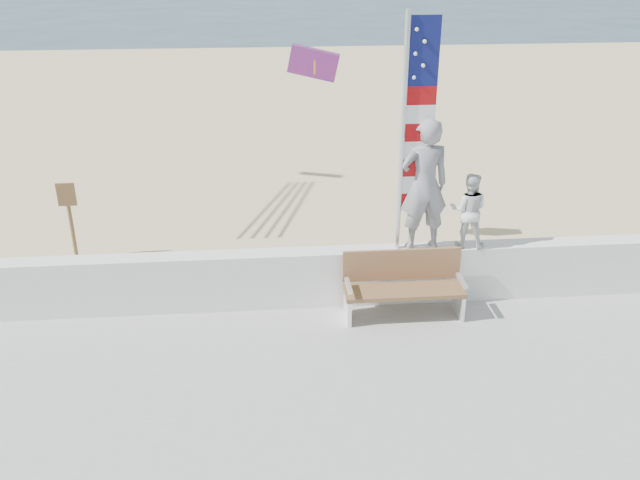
# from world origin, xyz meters

# --- Properties ---
(ground) EXTENTS (220.00, 220.00, 0.00)m
(ground) POSITION_xyz_m (0.00, 0.00, 0.00)
(ground) COLOR #294353
(ground) RESTS_ON ground
(sand) EXTENTS (90.00, 40.00, 0.08)m
(sand) POSITION_xyz_m (0.00, 9.00, 0.04)
(sand) COLOR beige
(sand) RESTS_ON ground
(seawall) EXTENTS (30.00, 0.35, 0.90)m
(seawall) POSITION_xyz_m (0.00, 2.00, 0.63)
(seawall) COLOR white
(seawall) RESTS_ON boardwalk
(adult) EXTENTS (0.78, 0.56, 2.02)m
(adult) POSITION_xyz_m (1.77, 2.00, 2.09)
(adult) COLOR gray
(adult) RESTS_ON seawall
(child) EXTENTS (0.67, 0.58, 1.17)m
(child) POSITION_xyz_m (2.48, 2.00, 1.67)
(child) COLOR silver
(child) RESTS_ON seawall
(bench) EXTENTS (1.80, 0.57, 1.00)m
(bench) POSITION_xyz_m (1.43, 1.55, 0.69)
(bench) COLOR brown
(bench) RESTS_ON boardwalk
(flag) EXTENTS (0.50, 0.08, 3.50)m
(flag) POSITION_xyz_m (1.53, 2.00, 2.99)
(flag) COLOR silver
(flag) RESTS_ON seawall
(parafoil_kite) EXTENTS (0.91, 0.36, 0.61)m
(parafoil_kite) POSITION_xyz_m (0.33, 4.18, 3.51)
(parafoil_kite) COLOR red
(parafoil_kite) RESTS_ON ground
(sign) EXTENTS (0.32, 0.07, 1.46)m
(sign) POSITION_xyz_m (-4.05, 4.16, 0.94)
(sign) COLOR brown
(sign) RESTS_ON sand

